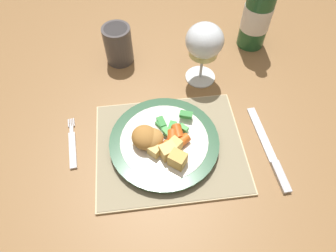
{
  "coord_description": "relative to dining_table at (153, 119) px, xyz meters",
  "views": [
    {
      "loc": [
        -0.02,
        -0.47,
        1.3
      ],
      "look_at": [
        0.03,
        -0.11,
        0.78
      ],
      "focal_mm": 32.0,
      "sensor_mm": 36.0,
      "label": 1
    }
  ],
  "objects": [
    {
      "name": "dinner_plate",
      "position": [
        0.02,
        -0.13,
        0.09
      ],
      "size": [
        0.23,
        0.23,
        0.02
      ],
      "color": "white",
      "rests_on": "placemat"
    },
    {
      "name": "glazed_carrots",
      "position": [
        0.03,
        -0.14,
        0.11
      ],
      "size": [
        0.08,
        0.07,
        0.02
      ],
      "color": "#CC5119",
      "rests_on": "dinner_plate"
    },
    {
      "name": "placemat",
      "position": [
        0.03,
        -0.14,
        0.08
      ],
      "size": [
        0.31,
        0.26,
        0.01
      ],
      "color": "#CCB789",
      "rests_on": "dining_table"
    },
    {
      "name": "table_knife",
      "position": [
        0.24,
        -0.18,
        0.08
      ],
      "size": [
        0.03,
        0.22,
        0.01
      ],
      "color": "silver",
      "rests_on": "dining_table"
    },
    {
      "name": "roast_potatoes",
      "position": [
        0.02,
        -0.17,
        0.11
      ],
      "size": [
        0.08,
        0.07,
        0.03
      ],
      "color": "#E5BC66",
      "rests_on": "dinner_plate"
    },
    {
      "name": "drinking_cup",
      "position": [
        -0.07,
        0.15,
        0.13
      ],
      "size": [
        0.07,
        0.07,
        0.1
      ],
      "color": "#4C4747",
      "rests_on": "dining_table"
    },
    {
      "name": "fork",
      "position": [
        -0.18,
        -0.11,
        0.08
      ],
      "size": [
        0.03,
        0.13,
        0.01
      ],
      "color": "silver",
      "rests_on": "dining_table"
    },
    {
      "name": "bottle",
      "position": [
        0.29,
        0.18,
        0.18
      ],
      "size": [
        0.07,
        0.07,
        0.29
      ],
      "color": "#23562D",
      "rests_on": "dining_table"
    },
    {
      "name": "ground_plane",
      "position": [
        0.0,
        0.0,
        -0.67
      ],
      "size": [
        6.0,
        6.0,
        0.0
      ],
      "primitive_type": "plane",
      "color": "#383333"
    },
    {
      "name": "breaded_croquettes",
      "position": [
        -0.02,
        -0.13,
        0.12
      ],
      "size": [
        0.08,
        0.07,
        0.04
      ],
      "color": "#A87033",
      "rests_on": "dinner_plate"
    },
    {
      "name": "dining_table",
      "position": [
        0.0,
        0.0,
        0.0
      ],
      "size": [
        1.44,
        1.1,
        0.74
      ],
      "color": "olive",
      "rests_on": "ground"
    },
    {
      "name": "green_beans_pile",
      "position": [
        0.04,
        -0.1,
        0.11
      ],
      "size": [
        0.08,
        0.07,
        0.02
      ],
      "color": "#338438",
      "rests_on": "dinner_plate"
    },
    {
      "name": "wine_glass",
      "position": [
        0.13,
        0.06,
        0.18
      ],
      "size": [
        0.09,
        0.09,
        0.16
      ],
      "color": "silver",
      "rests_on": "dining_table"
    }
  ]
}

